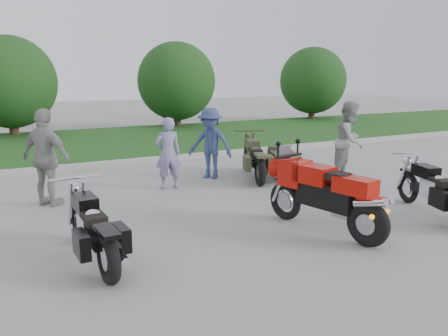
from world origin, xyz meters
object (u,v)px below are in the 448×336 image
sportbike_red (326,194)px  cruiser_right (437,193)px  person_denim (210,143)px  person_grey (350,140)px  cruiser_sidecar (272,161)px  person_stripe (168,153)px  cruiser_left (94,232)px  person_back (46,158)px

sportbike_red → cruiser_right: sportbike_red is taller
sportbike_red → person_denim: person_denim is taller
sportbike_red → person_grey: size_ratio=1.22×
cruiser_right → person_denim: 5.04m
person_denim → cruiser_sidecar: bearing=18.8°
person_stripe → person_denim: person_denim is taller
cruiser_sidecar → person_stripe: size_ratio=1.41×
person_stripe → cruiser_left: bearing=60.3°
cruiser_right → person_denim: size_ratio=1.25×
person_stripe → person_denim: size_ratio=0.92×
cruiser_right → person_back: 7.08m
cruiser_right → person_denim: (-2.17, 4.53, 0.42)m
cruiser_sidecar → person_grey: size_ratio=1.19×
cruiser_sidecar → person_stripe: (-2.53, 0.26, 0.36)m
person_stripe → person_grey: 4.32m
person_denim → cruiser_right: bearing=-15.5°
cruiser_right → person_stripe: person_stripe is taller
cruiser_left → cruiser_sidecar: (4.79, 2.99, -0.01)m
sportbike_red → person_stripe: size_ratio=1.43×
cruiser_sidecar → sportbike_red: bearing=-88.9°
cruiser_right → person_denim: person_denim is taller
cruiser_left → person_grey: 6.80m
cruiser_sidecar → person_back: 5.03m
cruiser_right → sportbike_red: bearing=-168.5°
person_grey → person_denim: size_ratio=1.09×
person_grey → cruiser_sidecar: bearing=125.3°
cruiser_left → cruiser_sidecar: cruiser_sidecar is taller
cruiser_sidecar → person_denim: (-1.28, 0.74, 0.43)m
cruiser_right → cruiser_sidecar: (-0.90, 3.79, -0.01)m
person_grey → person_back: (-6.64, 0.94, 0.00)m
person_denim → person_back: (-3.72, -0.64, 0.08)m
cruiser_left → person_back: size_ratio=1.17×
person_grey → person_back: bearing=144.5°
person_grey → person_denim: bearing=124.1°
person_grey → person_back: 6.71m
cruiser_sidecar → person_denim: size_ratio=1.30×
cruiser_right → person_grey: size_ratio=1.14×
cruiser_right → person_grey: (0.74, 2.95, 0.49)m
sportbike_red → person_back: 5.14m
cruiser_left → person_stripe: 3.97m
cruiser_left → person_denim: 5.14m
cruiser_left → cruiser_right: size_ratio=1.03×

